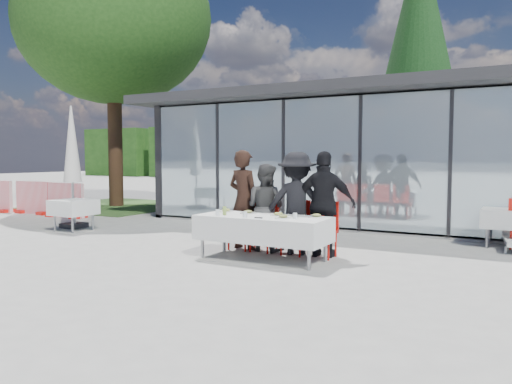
# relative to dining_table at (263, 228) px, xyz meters

# --- Properties ---
(ground) EXTENTS (90.00, 90.00, 0.00)m
(ground) POSITION_rel_dining_table_xyz_m (-0.50, -0.28, -0.54)
(ground) COLOR #9D9C95
(ground) RESTS_ON ground
(pavilion) EXTENTS (14.80, 8.80, 3.44)m
(pavilion) POSITION_rel_dining_table_xyz_m (1.51, 7.88, 1.61)
(pavilion) COLOR gray
(pavilion) RESTS_ON ground
(treeline) EXTENTS (62.50, 2.00, 4.40)m
(treeline) POSITION_rel_dining_table_xyz_m (-2.50, 27.72, 1.66)
(treeline) COLOR #173811
(treeline) RESTS_ON ground
(dining_table) EXTENTS (2.26, 0.96, 0.75)m
(dining_table) POSITION_rel_dining_table_xyz_m (0.00, 0.00, 0.00)
(dining_table) COLOR silver
(dining_table) RESTS_ON ground
(diner_a) EXTENTS (0.80, 0.80, 1.88)m
(diner_a) POSITION_rel_dining_table_xyz_m (-0.80, 0.74, 0.40)
(diner_a) COLOR black
(diner_a) RESTS_ON ground
(diner_chair_a) EXTENTS (0.44, 0.44, 0.97)m
(diner_chair_a) POSITION_rel_dining_table_xyz_m (-0.80, 0.75, -0.00)
(diner_chair_a) COLOR red
(diner_chair_a) RESTS_ON ground
(diner_b) EXTENTS (0.89, 0.89, 1.62)m
(diner_b) POSITION_rel_dining_table_xyz_m (-0.34, 0.74, 0.27)
(diner_b) COLOR #434343
(diner_b) RESTS_ON ground
(diner_chair_b) EXTENTS (0.44, 0.44, 0.97)m
(diner_chair_b) POSITION_rel_dining_table_xyz_m (-0.34, 0.75, -0.00)
(diner_chair_b) COLOR red
(diner_chair_b) RESTS_ON ground
(diner_c) EXTENTS (1.52, 1.52, 1.84)m
(diner_c) POSITION_rel_dining_table_xyz_m (0.30, 0.74, 0.38)
(diner_c) COLOR black
(diner_c) RESTS_ON ground
(diner_chair_c) EXTENTS (0.44, 0.44, 0.97)m
(diner_chair_c) POSITION_rel_dining_table_xyz_m (0.30, 0.75, -0.00)
(diner_chair_c) COLOR red
(diner_chair_c) RESTS_ON ground
(diner_d) EXTENTS (1.20, 1.20, 1.85)m
(diner_d) POSITION_rel_dining_table_xyz_m (0.83, 0.74, 0.39)
(diner_d) COLOR black
(diner_d) RESTS_ON ground
(diner_chair_d) EXTENTS (0.44, 0.44, 0.97)m
(diner_chair_d) POSITION_rel_dining_table_xyz_m (0.83, 0.75, -0.00)
(diner_chair_d) COLOR red
(diner_chair_d) RESTS_ON ground
(plate_a) EXTENTS (0.28, 0.28, 0.07)m
(plate_a) POSITION_rel_dining_table_xyz_m (-0.87, 0.22, 0.24)
(plate_a) COLOR white
(plate_a) RESTS_ON dining_table
(plate_b) EXTENTS (0.28, 0.28, 0.07)m
(plate_b) POSITION_rel_dining_table_xyz_m (-0.38, 0.16, 0.24)
(plate_b) COLOR white
(plate_b) RESTS_ON dining_table
(plate_c) EXTENTS (0.28, 0.28, 0.07)m
(plate_c) POSITION_rel_dining_table_xyz_m (0.24, 0.12, 0.24)
(plate_c) COLOR white
(plate_c) RESTS_ON dining_table
(plate_d) EXTENTS (0.28, 0.28, 0.07)m
(plate_d) POSITION_rel_dining_table_xyz_m (0.89, 0.22, 0.24)
(plate_d) COLOR white
(plate_d) RESTS_ON dining_table
(plate_extra) EXTENTS (0.28, 0.28, 0.07)m
(plate_extra) POSITION_rel_dining_table_xyz_m (0.46, -0.15, 0.24)
(plate_extra) COLOR white
(plate_extra) RESTS_ON dining_table
(juice_bottle) EXTENTS (0.06, 0.06, 0.15)m
(juice_bottle) POSITION_rel_dining_table_xyz_m (-0.64, -0.20, 0.29)
(juice_bottle) COLOR #8AA946
(juice_bottle) RESTS_ON dining_table
(drinking_glasses) EXTENTS (1.46, 0.27, 0.10)m
(drinking_glasses) POSITION_rel_dining_table_xyz_m (-0.09, -0.22, 0.26)
(drinking_glasses) COLOR silver
(drinking_glasses) RESTS_ON dining_table
(folded_eyeglasses) EXTENTS (0.14, 0.03, 0.01)m
(folded_eyeglasses) POSITION_rel_dining_table_xyz_m (0.08, -0.30, 0.22)
(folded_eyeglasses) COLOR black
(folded_eyeglasses) RESTS_ON dining_table
(spare_table_left) EXTENTS (0.86, 0.86, 0.74)m
(spare_table_left) POSITION_rel_dining_table_xyz_m (-5.51, 0.79, 0.02)
(spare_table_left) COLOR silver
(spare_table_left) RESTS_ON ground
(spare_table_right) EXTENTS (0.86, 0.86, 0.74)m
(spare_table_right) POSITION_rel_dining_table_xyz_m (3.56, 3.35, 0.02)
(spare_table_right) COLOR silver
(spare_table_right) RESTS_ON ground
(market_umbrella) EXTENTS (0.50, 0.50, 3.00)m
(market_umbrella) POSITION_rel_dining_table_xyz_m (-5.91, 1.13, 1.36)
(market_umbrella) COLOR black
(market_umbrella) RESTS_ON ground
(deciduous_tree) EXTENTS (7.04, 6.40, 9.38)m
(deciduous_tree) POSITION_rel_dining_table_xyz_m (-9.00, 5.72, 5.94)
(deciduous_tree) COLOR #382316
(deciduous_tree) RESTS_ON ground
(conifer_tree) EXTENTS (4.00, 4.00, 10.50)m
(conifer_tree) POSITION_rel_dining_table_xyz_m (0.00, 12.72, 5.45)
(conifer_tree) COLOR #382316
(conifer_tree) RESTS_ON ground
(grass_patch) EXTENTS (5.00, 5.00, 0.02)m
(grass_patch) POSITION_rel_dining_table_xyz_m (-9.00, 5.72, -0.53)
(grass_patch) COLOR #385926
(grass_patch) RESTS_ON ground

